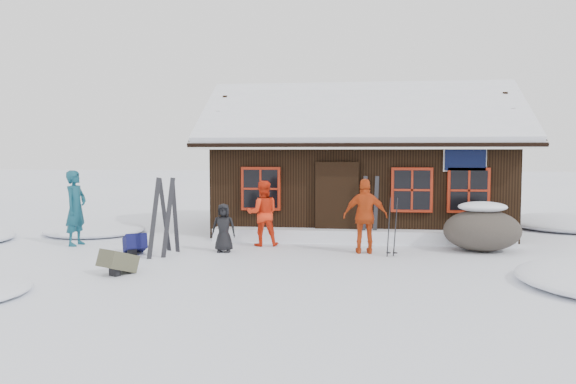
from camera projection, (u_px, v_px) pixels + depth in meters
name	position (u px, v px, depth m)	size (l,w,h in m)	color
ground	(291.00, 257.00, 12.30)	(120.00, 120.00, 0.00)	white
mountain_hut	(360.00, 177.00, 16.93)	(8.90, 6.09, 4.42)	black
snow_drift	(360.00, 236.00, 14.33)	(7.60, 0.60, 0.35)	white
snow_mounds	(366.00, 245.00, 13.94)	(20.60, 13.20, 0.48)	white
skier_teal	(76.00, 208.00, 13.85)	(0.68, 0.45, 1.86)	#124556
skier_orange_left	(263.00, 213.00, 13.81)	(0.78, 0.61, 1.61)	red
skier_orange_right	(365.00, 216.00, 12.76)	(1.00, 0.42, 1.71)	#C54014
skier_crouched	(224.00, 228.00, 12.93)	(0.55, 0.36, 1.13)	black
boulder	(482.00, 229.00, 13.05)	(1.77, 1.33, 1.04)	#474039
ski_pair_left	(161.00, 219.00, 12.17)	(0.61, 0.27, 1.81)	black
ski_pair_mid	(170.00, 216.00, 13.07)	(0.56, 0.21, 1.76)	black
ski_pair_right	(370.00, 211.00, 14.20)	(0.44, 0.09, 1.76)	black
ski_poles	(392.00, 228.00, 12.38)	(0.24, 0.12, 1.35)	black
backpack_blue	(135.00, 247.00, 12.71)	(0.46, 0.61, 0.33)	#0F1041
backpack_olive	(118.00, 265.00, 10.60)	(0.46, 0.61, 0.33)	#4A4934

